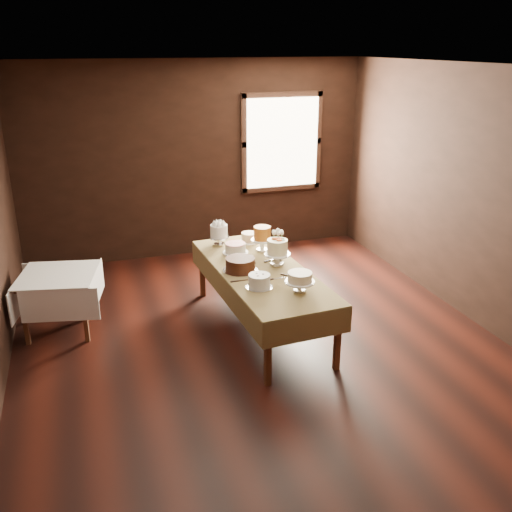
{
  "coord_description": "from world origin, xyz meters",
  "views": [
    {
      "loc": [
        -1.65,
        -4.89,
        3.0
      ],
      "look_at": [
        0.0,
        0.2,
        0.95
      ],
      "focal_mm": 39.3,
      "sensor_mm": 36.0,
      "label": 1
    }
  ],
  "objects_px": {
    "cake_caramel": "(262,240)",
    "cake_flowers": "(277,253)",
    "side_table": "(58,281)",
    "cake_server_c": "(245,260)",
    "cake_speckled": "(249,238)",
    "cake_swirl": "(259,282)",
    "cake_server_a": "(280,278)",
    "cake_server_b": "(295,277)",
    "display_table": "(261,274)",
    "cake_meringue": "(219,235)",
    "cake_server_e": "(246,280)",
    "cake_lattice": "(235,249)",
    "cake_chocolate": "(240,265)",
    "flower_vase": "(277,254)",
    "cake_server_d": "(275,259)",
    "cake_cream": "(300,282)"
  },
  "relations": [
    {
      "from": "cake_server_e",
      "to": "cake_chocolate",
      "type": "bearing_deg",
      "value": 86.05
    },
    {
      "from": "display_table",
      "to": "cake_cream",
      "type": "bearing_deg",
      "value": -74.77
    },
    {
      "from": "display_table",
      "to": "cake_meringue",
      "type": "bearing_deg",
      "value": 104.83
    },
    {
      "from": "cake_swirl",
      "to": "cake_server_e",
      "type": "bearing_deg",
      "value": 108.57
    },
    {
      "from": "side_table",
      "to": "cake_server_d",
      "type": "relative_size",
      "value": 3.93
    },
    {
      "from": "side_table",
      "to": "cake_meringue",
      "type": "distance_m",
      "value": 1.89
    },
    {
      "from": "cake_lattice",
      "to": "cake_server_c",
      "type": "relative_size",
      "value": 1.24
    },
    {
      "from": "display_table",
      "to": "flower_vase",
      "type": "distance_m",
      "value": 0.36
    },
    {
      "from": "cake_flowers",
      "to": "cake_server_e",
      "type": "relative_size",
      "value": 1.23
    },
    {
      "from": "cake_server_a",
      "to": "flower_vase",
      "type": "distance_m",
      "value": 0.54
    },
    {
      "from": "side_table",
      "to": "cake_chocolate",
      "type": "xyz_separation_m",
      "value": [
        1.87,
        -0.62,
        0.19
      ]
    },
    {
      "from": "display_table",
      "to": "cake_server_d",
      "type": "height_order",
      "value": "cake_server_d"
    },
    {
      "from": "cake_chocolate",
      "to": "cake_server_b",
      "type": "bearing_deg",
      "value": -34.83
    },
    {
      "from": "cake_speckled",
      "to": "cake_swirl",
      "type": "relative_size",
      "value": 1.0
    },
    {
      "from": "cake_flowers",
      "to": "cake_swirl",
      "type": "xyz_separation_m",
      "value": [
        -0.38,
        -0.54,
        -0.06
      ]
    },
    {
      "from": "cake_lattice",
      "to": "cake_flowers",
      "type": "distance_m",
      "value": 0.59
    },
    {
      "from": "cake_server_e",
      "to": "cake_caramel",
      "type": "bearing_deg",
      "value": 60.7
    },
    {
      "from": "cake_swirl",
      "to": "cake_meringue",
      "type": "bearing_deg",
      "value": 92.71
    },
    {
      "from": "cake_server_a",
      "to": "cake_server_b",
      "type": "relative_size",
      "value": 1.0
    },
    {
      "from": "display_table",
      "to": "cake_server_c",
      "type": "bearing_deg",
      "value": 106.17
    },
    {
      "from": "cake_chocolate",
      "to": "cake_server_b",
      "type": "relative_size",
      "value": 1.58
    },
    {
      "from": "cake_server_b",
      "to": "cake_server_a",
      "type": "bearing_deg",
      "value": -147.67
    },
    {
      "from": "cake_meringue",
      "to": "cake_server_b",
      "type": "height_order",
      "value": "cake_meringue"
    },
    {
      "from": "cake_meringue",
      "to": "cake_server_e",
      "type": "relative_size",
      "value": 1.09
    },
    {
      "from": "side_table",
      "to": "cake_server_e",
      "type": "relative_size",
      "value": 3.93
    },
    {
      "from": "cake_cream",
      "to": "cake_chocolate",
      "type": "bearing_deg",
      "value": 120.96
    },
    {
      "from": "side_table",
      "to": "cake_meringue",
      "type": "bearing_deg",
      "value": 7.6
    },
    {
      "from": "side_table",
      "to": "cake_flowers",
      "type": "relative_size",
      "value": 3.19
    },
    {
      "from": "cake_flowers",
      "to": "cake_server_a",
      "type": "xyz_separation_m",
      "value": [
        -0.11,
        -0.38,
        -0.12
      ]
    },
    {
      "from": "display_table",
      "to": "cake_swirl",
      "type": "height_order",
      "value": "cake_swirl"
    },
    {
      "from": "cake_lattice",
      "to": "cake_server_e",
      "type": "xyz_separation_m",
      "value": [
        -0.12,
        -0.8,
        -0.05
      ]
    },
    {
      "from": "cake_speckled",
      "to": "cake_meringue",
      "type": "bearing_deg",
      "value": 177.87
    },
    {
      "from": "cake_caramel",
      "to": "cake_chocolate",
      "type": "distance_m",
      "value": 0.68
    },
    {
      "from": "cake_meringue",
      "to": "cake_server_a",
      "type": "distance_m",
      "value": 1.24
    },
    {
      "from": "cake_swirl",
      "to": "flower_vase",
      "type": "relative_size",
      "value": 1.94
    },
    {
      "from": "cake_speckled",
      "to": "cake_server_d",
      "type": "relative_size",
      "value": 1.14
    },
    {
      "from": "cake_caramel",
      "to": "cake_flowers",
      "type": "bearing_deg",
      "value": -88.06
    },
    {
      "from": "display_table",
      "to": "cake_lattice",
      "type": "bearing_deg",
      "value": 102.79
    },
    {
      "from": "cake_meringue",
      "to": "cake_caramel",
      "type": "xyz_separation_m",
      "value": [
        0.43,
        -0.34,
        0.01
      ]
    },
    {
      "from": "cake_caramel",
      "to": "cake_server_a",
      "type": "distance_m",
      "value": 0.86
    },
    {
      "from": "cake_chocolate",
      "to": "flower_vase",
      "type": "relative_size",
      "value": 2.67
    },
    {
      "from": "cake_cream",
      "to": "display_table",
      "type": "bearing_deg",
      "value": 105.23
    },
    {
      "from": "cake_swirl",
      "to": "cake_server_b",
      "type": "bearing_deg",
      "value": 16.84
    },
    {
      "from": "side_table",
      "to": "cake_server_c",
      "type": "height_order",
      "value": "cake_server_c"
    },
    {
      "from": "cake_swirl",
      "to": "side_table",
      "type": "bearing_deg",
      "value": 150.25
    },
    {
      "from": "cake_flowers",
      "to": "cake_swirl",
      "type": "bearing_deg",
      "value": -125.58
    },
    {
      "from": "cake_caramel",
      "to": "display_table",
      "type": "bearing_deg",
      "value": -109.53
    },
    {
      "from": "cake_cream",
      "to": "cake_server_d",
      "type": "xyz_separation_m",
      "value": [
        0.07,
        0.9,
        -0.09
      ]
    },
    {
      "from": "display_table",
      "to": "cake_swirl",
      "type": "relative_size",
      "value": 8.51
    },
    {
      "from": "display_table",
      "to": "cake_server_a",
      "type": "xyz_separation_m",
      "value": [
        0.11,
        -0.3,
        0.06
      ]
    }
  ]
}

